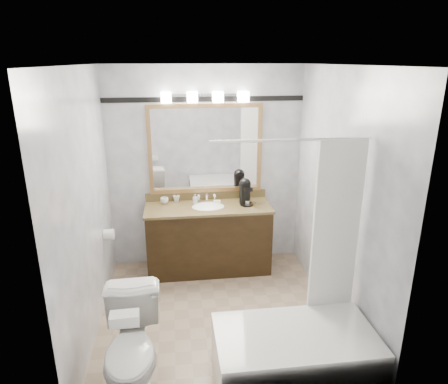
% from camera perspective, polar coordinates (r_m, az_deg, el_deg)
% --- Properties ---
extents(room, '(2.42, 2.62, 2.52)m').
position_cam_1_polar(room, '(3.77, -0.97, -1.71)').
color(room, gray).
rests_on(room, ground).
extents(vanity, '(1.53, 0.58, 0.97)m').
position_cam_1_polar(vanity, '(5.01, -2.22, -6.43)').
color(vanity, black).
rests_on(vanity, ground).
extents(mirror, '(1.40, 0.04, 1.10)m').
position_cam_1_polar(mirror, '(4.93, -2.66, 6.13)').
color(mirror, '#B0824F').
rests_on(mirror, room).
extents(vanity_light_bar, '(1.02, 0.14, 0.12)m').
position_cam_1_polar(vanity_light_bar, '(4.78, -2.71, 13.44)').
color(vanity_light_bar, silver).
rests_on(vanity_light_bar, room).
extents(accent_stripe, '(2.40, 0.01, 0.06)m').
position_cam_1_polar(accent_stripe, '(4.84, -2.77, 13.11)').
color(accent_stripe, black).
rests_on(accent_stripe, room).
extents(bathtub, '(1.30, 0.75, 1.96)m').
position_cam_1_polar(bathtub, '(3.58, 10.33, -21.11)').
color(bathtub, white).
rests_on(bathtub, ground).
extents(tp_roll, '(0.11, 0.12, 0.12)m').
position_cam_1_polar(tp_roll, '(4.63, -16.12, -5.85)').
color(tp_roll, white).
rests_on(tp_roll, room).
extents(toilet, '(0.47, 0.81, 0.81)m').
position_cam_1_polar(toilet, '(3.40, -12.98, -21.11)').
color(toilet, white).
rests_on(toilet, ground).
extents(tissue_box, '(0.20, 0.12, 0.08)m').
position_cam_1_polar(tissue_box, '(2.96, -14.02, -17.16)').
color(tissue_box, white).
rests_on(tissue_box, toilet).
extents(coffee_maker, '(0.17, 0.21, 0.32)m').
position_cam_1_polar(coffee_maker, '(4.89, 3.04, 0.17)').
color(coffee_maker, black).
rests_on(coffee_maker, vanity).
extents(cup_left, '(0.13, 0.13, 0.08)m').
position_cam_1_polar(cup_left, '(4.99, -8.51, -1.21)').
color(cup_left, white).
rests_on(cup_left, vanity).
extents(cup_right, '(0.11, 0.11, 0.08)m').
position_cam_1_polar(cup_right, '(5.03, -6.82, -0.95)').
color(cup_right, white).
rests_on(cup_right, vanity).
extents(soap_bottle_a, '(0.06, 0.06, 0.11)m').
position_cam_1_polar(soap_bottle_a, '(4.95, -4.14, -0.95)').
color(soap_bottle_a, white).
rests_on(soap_bottle_a, vanity).
extents(soap_bar, '(0.09, 0.06, 0.03)m').
position_cam_1_polar(soap_bar, '(4.97, -1.00, -1.38)').
color(soap_bar, beige).
rests_on(soap_bar, vanity).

